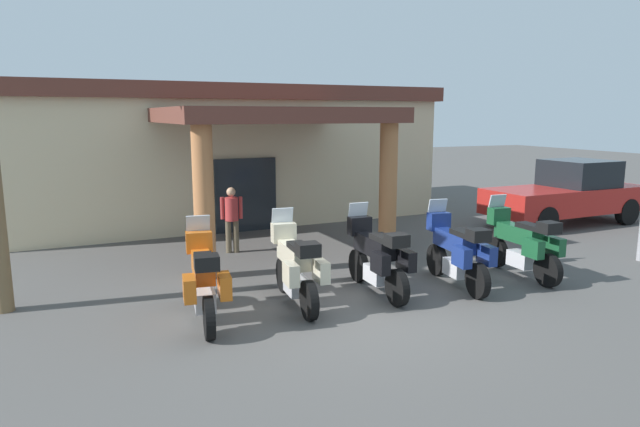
# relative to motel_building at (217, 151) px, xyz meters

# --- Properties ---
(ground_plane) EXTENTS (80.00, 80.00, 0.00)m
(ground_plane) POSITION_rel_motel_building_xyz_m (0.12, -10.04, -2.13)
(ground_plane) COLOR #514F4C
(motel_building) EXTENTS (13.74, 11.29, 4.18)m
(motel_building) POSITION_rel_motel_building_xyz_m (0.00, 0.00, 0.00)
(motel_building) COLOR beige
(motel_building) RESTS_ON ground_plane
(motorcycle_orange) EXTENTS (0.76, 2.21, 1.61)m
(motorcycle_orange) POSITION_rel_motel_building_xyz_m (-2.40, -9.61, -1.43)
(motorcycle_orange) COLOR black
(motorcycle_orange) RESTS_ON ground_plane
(motorcycle_cream) EXTENTS (0.73, 2.21, 1.61)m
(motorcycle_cream) POSITION_rel_motel_building_xyz_m (-0.77, -9.45, -1.43)
(motorcycle_cream) COLOR black
(motorcycle_cream) RESTS_ON ground_plane
(motorcycle_black) EXTENTS (0.71, 2.21, 1.61)m
(motorcycle_black) POSITION_rel_motel_building_xyz_m (0.87, -9.42, -1.43)
(motorcycle_black) COLOR black
(motorcycle_black) RESTS_ON ground_plane
(motorcycle_blue) EXTENTS (0.76, 2.21, 1.61)m
(motorcycle_blue) POSITION_rel_motel_building_xyz_m (2.50, -9.65, -1.43)
(motorcycle_blue) COLOR black
(motorcycle_blue) RESTS_ON ground_plane
(motorcycle_green) EXTENTS (0.72, 2.21, 1.61)m
(motorcycle_green) POSITION_rel_motel_building_xyz_m (4.14, -9.63, -1.43)
(motorcycle_green) COLOR black
(motorcycle_green) RESTS_ON ground_plane
(pedestrian) EXTENTS (0.52, 0.32, 1.60)m
(pedestrian) POSITION_rel_motel_building_xyz_m (-0.87, -5.31, -1.22)
(pedestrian) COLOR brown
(pedestrian) RESTS_ON ground_plane
(pickup_truck_red) EXTENTS (5.27, 2.11, 1.95)m
(pickup_truck_red) POSITION_rel_motel_building_xyz_m (9.47, -5.80, -1.20)
(pickup_truck_red) COLOR black
(pickup_truck_red) RESTS_ON ground_plane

